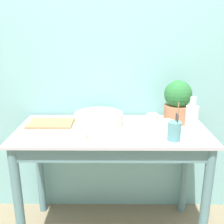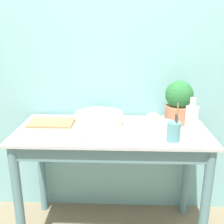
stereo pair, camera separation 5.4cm
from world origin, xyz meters
The scene contains 10 objects.
wall_back centered at (0.00, 0.65, 1.20)m, with size 6.00×0.05×2.40m.
counter_table centered at (0.00, 0.28, 0.67)m, with size 1.30×0.60×0.85m.
potted_plant centered at (0.47, 0.45, 1.01)m, with size 0.20×0.20×0.31m.
bowl_wash_large centered at (-0.09, 0.38, 0.89)m, with size 0.34×0.34×0.09m.
bottle_tall centered at (0.49, 0.15, 0.96)m, with size 0.08×0.08×0.26m.
mug_white centered at (0.36, 0.25, 0.89)m, with size 0.12×0.09×0.08m.
mug_cream centered at (0.29, 0.38, 0.89)m, with size 0.11×0.08×0.08m.
bowl_small_cream centered at (-0.21, 0.12, 0.87)m, with size 0.12×0.12×0.05m.
utensil_cup centered at (0.38, 0.11, 0.91)m, with size 0.08×0.08×0.24m.
tray_board centered at (-0.44, 0.38, 0.86)m, with size 0.31×0.20×0.02m.
Camera 2 is at (0.06, -1.37, 1.49)m, focal length 42.00 mm.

